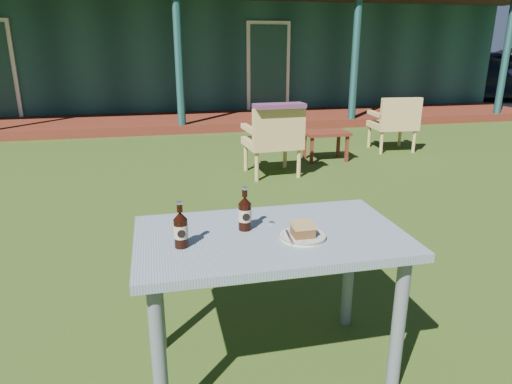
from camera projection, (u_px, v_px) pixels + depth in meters
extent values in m
plane|color=#334916|center=(222.00, 239.00, 3.75)|extent=(80.00, 80.00, 0.00)
cube|color=#163B3B|center=(168.00, 53.00, 12.17)|extent=(15.00, 6.00, 2.60)
cube|color=#5E2316|center=(180.00, 122.00, 8.93)|extent=(15.00, 1.80, 0.16)
cylinder|color=#163B3B|center=(179.00, 63.00, 7.83)|extent=(0.14, 0.14, 2.45)
cylinder|color=#163B3B|center=(355.00, 61.00, 8.50)|extent=(0.14, 0.14, 2.45)
cylinder|color=#163B3B|center=(505.00, 60.00, 9.17)|extent=(0.14, 0.14, 2.45)
cube|color=white|center=(268.00, 70.00, 9.87)|extent=(0.95, 0.06, 2.00)
cube|color=#193D38|center=(268.00, 70.00, 9.85)|extent=(0.80, 0.04, 1.85)
imported|color=black|center=(493.00, 75.00, 12.72)|extent=(4.56, 3.14, 1.44)
cube|color=slate|center=(270.00, 237.00, 2.05)|extent=(1.20, 0.70, 0.04)
cylinder|color=slate|center=(159.00, 359.00, 1.80)|extent=(0.06, 0.06, 0.68)
cylinder|color=slate|center=(398.00, 326.00, 2.02)|extent=(0.06, 0.06, 0.68)
cylinder|color=slate|center=(157.00, 291.00, 2.31)|extent=(0.06, 0.06, 0.68)
cylinder|color=slate|center=(349.00, 270.00, 2.52)|extent=(0.06, 0.06, 0.68)
cylinder|color=silver|center=(303.00, 236.00, 1.99)|extent=(0.20, 0.20, 0.01)
cylinder|color=olive|center=(303.00, 235.00, 1.99)|extent=(0.20, 0.20, 0.00)
cube|color=#53361A|center=(303.00, 231.00, 1.98)|extent=(0.09, 0.08, 0.04)
cube|color=#AB8A4C|center=(303.00, 225.00, 1.97)|extent=(0.09, 0.09, 0.02)
cube|color=silver|center=(289.00, 237.00, 1.97)|extent=(0.03, 0.14, 0.00)
cylinder|color=black|center=(245.00, 217.00, 2.07)|extent=(0.06, 0.06, 0.12)
cone|color=black|center=(245.00, 200.00, 2.04)|extent=(0.06, 0.06, 0.03)
cylinder|color=black|center=(245.00, 193.00, 2.03)|extent=(0.02, 0.02, 0.03)
cylinder|color=silver|center=(245.00, 188.00, 2.03)|extent=(0.03, 0.03, 0.01)
cylinder|color=tan|center=(245.00, 215.00, 2.07)|extent=(0.06, 0.06, 0.06)
cylinder|color=black|center=(246.00, 217.00, 2.04)|extent=(0.03, 0.00, 0.03)
cylinder|color=black|center=(181.00, 233.00, 1.89)|extent=(0.06, 0.06, 0.12)
cone|color=black|center=(180.00, 216.00, 1.87)|extent=(0.06, 0.06, 0.03)
cylinder|color=black|center=(180.00, 208.00, 1.86)|extent=(0.02, 0.02, 0.03)
cylinder|color=silver|center=(179.00, 203.00, 1.85)|extent=(0.03, 0.03, 0.01)
cylinder|color=tan|center=(181.00, 231.00, 1.89)|extent=(0.06, 0.06, 0.06)
cylinder|color=black|center=(181.00, 234.00, 1.86)|extent=(0.03, 0.00, 0.03)
cylinder|color=silver|center=(272.00, 223.00, 2.16)|extent=(0.03, 0.03, 0.01)
cube|color=tan|center=(272.00, 143.00, 5.53)|extent=(0.66, 0.63, 0.09)
cube|color=tan|center=(279.00, 126.00, 5.22)|extent=(0.63, 0.12, 0.41)
cube|color=tan|center=(293.00, 127.00, 5.57)|extent=(0.11, 0.55, 0.06)
cube|color=tan|center=(249.00, 129.00, 5.42)|extent=(0.11, 0.55, 0.06)
cylinder|color=tan|center=(285.00, 154.00, 5.89)|extent=(0.05, 0.05, 0.35)
cylinder|color=tan|center=(246.00, 157.00, 5.75)|extent=(0.05, 0.05, 0.35)
cylinder|color=tan|center=(299.00, 163.00, 5.44)|extent=(0.05, 0.05, 0.35)
cylinder|color=tan|center=(257.00, 167.00, 5.30)|extent=(0.05, 0.05, 0.35)
cube|color=tan|center=(392.00, 125.00, 6.82)|extent=(0.63, 0.60, 0.08)
cube|color=tan|center=(401.00, 112.00, 6.52)|extent=(0.60, 0.12, 0.39)
cube|color=tan|center=(410.00, 113.00, 6.82)|extent=(0.10, 0.53, 0.06)
cube|color=tan|center=(376.00, 114.00, 6.75)|extent=(0.10, 0.53, 0.06)
cylinder|color=tan|center=(400.00, 136.00, 7.14)|extent=(0.05, 0.05, 0.33)
cylinder|color=tan|center=(369.00, 137.00, 7.07)|extent=(0.05, 0.05, 0.33)
cylinder|color=tan|center=(414.00, 142.00, 6.70)|extent=(0.05, 0.05, 0.33)
cylinder|color=tan|center=(381.00, 143.00, 6.63)|extent=(0.05, 0.05, 0.33)
cube|color=#5B2F50|center=(279.00, 106.00, 5.15)|extent=(0.60, 0.26, 0.05)
cube|color=#5E2316|center=(326.00, 133.00, 6.20)|extent=(0.60, 0.40, 0.04)
cube|color=#5E2316|center=(312.00, 151.00, 6.07)|extent=(0.04, 0.04, 0.36)
cube|color=#5E2316|center=(347.00, 149.00, 6.17)|extent=(0.04, 0.04, 0.36)
cube|color=#5E2316|center=(305.00, 146.00, 6.35)|extent=(0.04, 0.04, 0.36)
cube|color=#5E2316|center=(338.00, 144.00, 6.45)|extent=(0.04, 0.04, 0.36)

